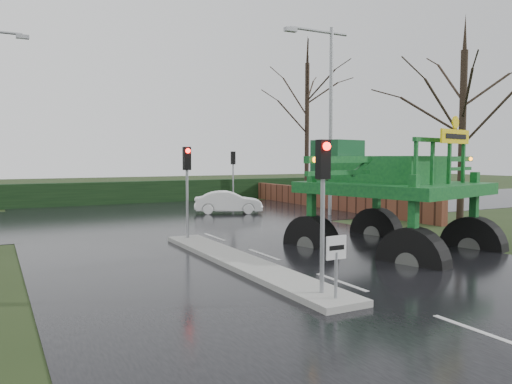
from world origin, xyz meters
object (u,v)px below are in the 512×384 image
traffic_signal_near (323,183)px  traffic_signal_far (233,166)px  crop_sprayer (406,175)px  traffic_signal_mid (187,172)px  white_sedan (228,214)px  keep_left_sign (336,257)px  street_light_right (326,104)px

traffic_signal_near → traffic_signal_far: (7.80, 21.02, 0.00)m
traffic_signal_near → crop_sprayer: size_ratio=0.37×
traffic_signal_mid → traffic_signal_far: (7.80, 12.52, 0.00)m
traffic_signal_far → traffic_signal_mid: bearing=58.1°
traffic_signal_mid → traffic_signal_far: same height
traffic_signal_mid → white_sedan: size_ratio=0.94×
keep_left_sign → white_sedan: (5.28, 16.84, -1.06)m
crop_sprayer → traffic_signal_near: bearing=-169.8°
traffic_signal_far → crop_sprayer: bearing=80.0°
traffic_signal_near → street_light_right: 16.46m
traffic_signal_far → street_light_right: (1.69, -8.01, 3.40)m
keep_left_sign → traffic_signal_mid: traffic_signal_mid is taller
traffic_signal_mid → crop_sprayer: (4.44, -6.49, 0.02)m
traffic_signal_mid → white_sedan: (5.28, 7.84, -2.59)m
keep_left_sign → street_light_right: bearing=54.9°
traffic_signal_far → white_sedan: traffic_signal_far is taller
keep_left_sign → traffic_signal_mid: 9.12m
traffic_signal_near → crop_sprayer: crop_sprayer is taller
crop_sprayer → white_sedan: (0.84, 14.33, -2.61)m
crop_sprayer → white_sedan: size_ratio=2.56×
white_sedan → traffic_signal_near: bearing=-175.5°
traffic_signal_near → traffic_signal_far: 22.42m
keep_left_sign → traffic_signal_far: size_ratio=0.38×
keep_left_sign → traffic_signal_far: (7.80, 21.51, 1.53)m
traffic_signal_far → keep_left_sign: bearing=70.1°
keep_left_sign → crop_sprayer: bearing=29.5°
keep_left_sign → traffic_signal_near: 1.61m
crop_sprayer → street_light_right: bearing=51.1°
traffic_signal_far → traffic_signal_near: bearing=69.6°
street_light_right → keep_left_sign: bearing=-125.1°
white_sedan → crop_sprayer: bearing=-160.9°
street_light_right → white_sedan: 8.05m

